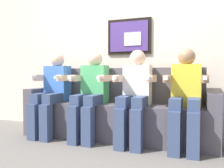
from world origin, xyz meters
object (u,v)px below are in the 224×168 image
Objects in this scene: person_right_center at (135,92)px; person_rightmost at (186,94)px; couch at (117,114)px; person_left_center at (91,91)px; person_leftmost at (53,90)px.

person_right_center and person_rightmost have the same top height.
person_left_center is (-0.28, -0.17, 0.29)m from couch.
person_left_center and person_rightmost have the same top height.
couch is 0.92m from person_leftmost.
person_leftmost is at bearing 180.00° from person_rightmost.
person_rightmost is at bearing 0.00° from person_right_center.
person_left_center reaches higher than couch.
couch is 2.17× the size of person_leftmost.
person_rightmost is at bearing -11.23° from couch.
person_right_center is at bearing 0.00° from person_leftmost.
person_rightmost is (1.13, 0.00, 0.00)m from person_left_center.
person_leftmost is at bearing -168.78° from couch.
person_left_center is 1.00× the size of person_right_center.
person_rightmost is at bearing 0.00° from person_leftmost.
person_leftmost and person_right_center have the same top height.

